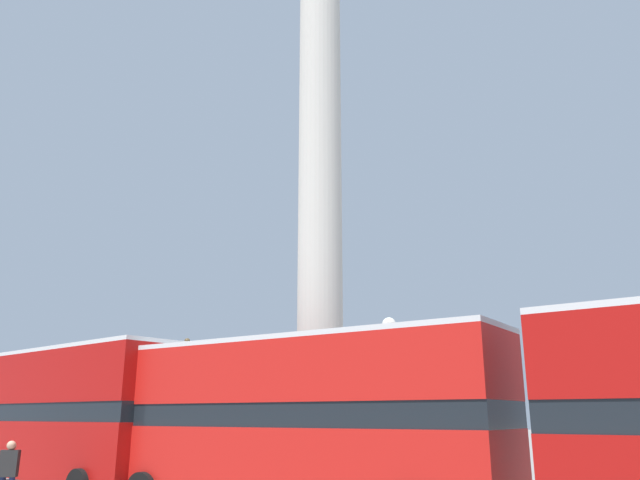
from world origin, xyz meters
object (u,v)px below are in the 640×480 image
(bus_c, at_px, (291,417))
(street_lamp, at_px, (391,405))
(equestrian_statue, at_px, (182,430))
(monument_column, at_px, (320,245))
(pedestrian_near_lamp, at_px, (9,472))
(bus_a, at_px, (61,413))
(pedestrian_by_plinth, at_px, (8,471))

(bus_c, xyz_separation_m, street_lamp, (1.29, 2.62, 0.30))
(equestrian_statue, bearing_deg, monument_column, -48.35)
(pedestrian_near_lamp, bearing_deg, bus_a, -135.37)
(bus_c, xyz_separation_m, pedestrian_by_plinth, (-6.80, -3.19, -1.35))
(bus_c, relative_size, pedestrian_by_plinth, 6.17)
(monument_column, bearing_deg, pedestrian_near_lamp, -121.19)
(bus_a, height_order, bus_c, bus_a)
(pedestrian_near_lamp, bearing_deg, monument_column, 151.58)
(pedestrian_near_lamp, xyz_separation_m, pedestrian_by_plinth, (0.15, -0.10, 0.02))
(bus_a, relative_size, pedestrian_near_lamp, 6.52)
(bus_a, xyz_separation_m, pedestrian_by_plinth, (2.84, -3.11, -1.48))
(monument_column, distance_m, pedestrian_by_plinth, 11.29)
(pedestrian_near_lamp, bearing_deg, pedestrian_by_plinth, 59.16)
(bus_a, height_order, pedestrian_by_plinth, bus_a)
(pedestrian_by_plinth, bearing_deg, bus_c, 164.71)
(bus_a, xyz_separation_m, pedestrian_near_lamp, (2.69, -3.01, -1.50))
(bus_c, bearing_deg, street_lamp, 61.67)
(bus_a, distance_m, pedestrian_by_plinth, 4.46)
(street_lamp, bearing_deg, pedestrian_by_plinth, -144.29)
(bus_c, height_order, pedestrian_near_lamp, bus_c)
(street_lamp, xyz_separation_m, pedestrian_near_lamp, (-8.23, -5.71, -1.68))
(bus_a, relative_size, street_lamp, 2.24)
(bus_a, height_order, equestrian_statue, equestrian_statue)
(monument_column, relative_size, bus_c, 2.47)
(monument_column, height_order, equestrian_statue, monument_column)
(bus_a, distance_m, pedestrian_near_lamp, 4.31)
(equestrian_statue, bearing_deg, bus_c, -62.09)
(bus_c, height_order, pedestrian_by_plinth, bus_c)
(equestrian_statue, distance_m, street_lamp, 14.68)
(bus_c, bearing_deg, equestrian_statue, 145.95)
(monument_column, bearing_deg, bus_a, -148.04)
(equestrian_statue, height_order, pedestrian_by_plinth, equestrian_statue)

